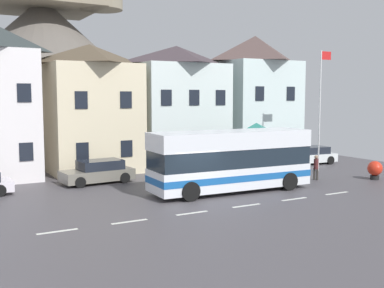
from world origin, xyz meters
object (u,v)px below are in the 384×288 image
at_px(townhouse_03, 177,106).
at_px(townhouse_04, 255,98).
at_px(parked_car_02, 98,172).
at_px(hilltop_castle, 45,68).
at_px(parked_car_01, 249,162).
at_px(bus_shelter, 256,132).
at_px(parked_car_03, 309,155).
at_px(pedestrian_00, 316,166).
at_px(public_bench, 240,166).
at_px(pedestrian_01, 285,165).
at_px(flagpole, 321,103).
at_px(townhouse_02, 91,108).
at_px(transit_bus, 231,161).
at_px(harbour_buoy, 375,169).

distance_m(townhouse_03, townhouse_04, 7.31).
relative_size(townhouse_03, parked_car_02, 2.05).
xyz_separation_m(hilltop_castle, parked_car_01, (8.61, -24.86, -7.58)).
xyz_separation_m(bus_shelter, parked_car_03, (7.08, 2.62, -2.28)).
bearing_deg(pedestrian_00, bus_shelter, 130.61).
relative_size(hilltop_castle, parked_car_01, 8.15).
xyz_separation_m(pedestrian_00, public_bench, (-2.62, 4.58, -0.43)).
bearing_deg(bus_shelter, pedestrian_01, -60.06).
bearing_deg(parked_car_01, hilltop_castle, 113.87).
bearing_deg(flagpole, public_bench, 158.32).
height_order(townhouse_04, public_bench, townhouse_04).
relative_size(pedestrian_00, flagpole, 0.19).
bearing_deg(townhouse_02, pedestrian_01, -43.49).
relative_size(townhouse_03, pedestrian_01, 5.77).
height_order(parked_car_01, pedestrian_01, pedestrian_01).
height_order(pedestrian_00, pedestrian_01, pedestrian_00).
bearing_deg(flagpole, townhouse_02, 150.25).
height_order(transit_bus, flagpole, flagpole).
relative_size(townhouse_02, pedestrian_01, 5.64).
bearing_deg(pedestrian_00, townhouse_03, 114.18).
height_order(pedestrian_01, harbour_buoy, pedestrian_01).
bearing_deg(parked_car_01, harbour_buoy, -49.29).
distance_m(parked_car_02, flagpole, 15.81).
relative_size(townhouse_04, pedestrian_00, 6.49).
relative_size(parked_car_03, pedestrian_01, 2.74).
bearing_deg(flagpole, pedestrian_00, -136.89).
height_order(transit_bus, bus_shelter, bus_shelter).
xyz_separation_m(townhouse_03, hilltop_castle, (-5.57, 19.69, 3.71)).
height_order(pedestrian_01, public_bench, pedestrian_01).
bearing_deg(public_bench, pedestrian_01, -71.93).
relative_size(townhouse_04, flagpole, 1.21).
distance_m(townhouse_04, public_bench, 9.01).
relative_size(bus_shelter, flagpole, 0.43).
distance_m(townhouse_03, parked_car_03, 10.97).
bearing_deg(townhouse_02, parked_car_03, -17.14).
xyz_separation_m(transit_bus, parked_car_01, (5.13, 5.44, -1.07)).
bearing_deg(parked_car_03, transit_bus, 33.23).
height_order(townhouse_03, hilltop_castle, hilltop_castle).
xyz_separation_m(hilltop_castle, pedestrian_00, (10.15, -29.88, -7.31)).
bearing_deg(townhouse_04, flagpole, -90.45).
bearing_deg(parked_car_01, pedestrian_01, -84.86).
xyz_separation_m(townhouse_03, pedestrian_01, (3.06, -8.98, -3.59)).
xyz_separation_m(townhouse_04, public_bench, (-5.33, -5.61, -4.61)).
distance_m(townhouse_04, parked_car_03, 6.68).
distance_m(pedestrian_00, harbour_buoy, 3.76).
relative_size(public_bench, harbour_buoy, 1.21).
xyz_separation_m(townhouse_04, harbour_buoy, (0.63, -11.90, -4.42)).
bearing_deg(townhouse_04, transit_bus, -131.54).
height_order(townhouse_02, parked_car_01, townhouse_02).
bearing_deg(flagpole, parked_car_02, 168.21).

